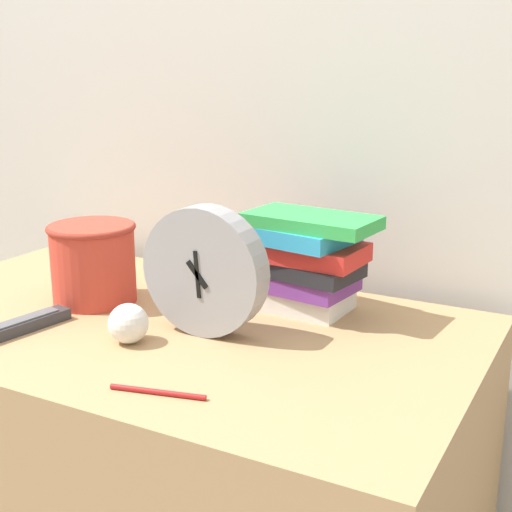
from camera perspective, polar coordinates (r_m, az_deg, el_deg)
wall_back at (r=1.57m, az=0.63°, el=14.57°), size 6.00×0.04×2.40m
desk at (r=1.49m, az=-7.04°, el=-19.14°), size 1.13×0.66×0.77m
desk_clock at (r=1.21m, az=-4.16°, el=-1.22°), size 0.22×0.05×0.22m
book_stack at (r=1.32m, az=3.85°, el=-0.31°), size 0.26×0.18×0.19m
basket at (r=1.41m, az=-12.90°, el=-0.35°), size 0.17×0.17×0.15m
tv_remote at (r=1.32m, az=-18.07°, el=-5.24°), size 0.07×0.18×0.02m
crumpled_paper_ball at (r=1.21m, az=-10.17°, el=-5.33°), size 0.07×0.07×0.07m
pen at (r=1.04m, az=-7.87°, el=-10.72°), size 0.14×0.04×0.01m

